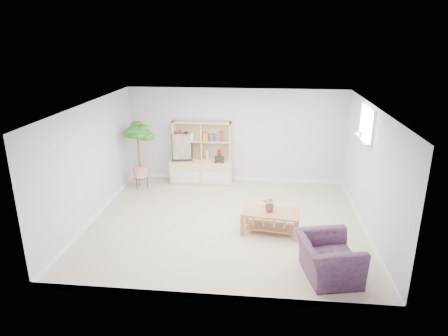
# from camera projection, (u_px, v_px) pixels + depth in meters

# --- Properties ---
(floor) EXTENTS (5.50, 5.00, 0.01)m
(floor) POSITION_uv_depth(u_px,v_px,m) (226.00, 222.00, 8.18)
(floor) COLOR #B7A68B
(floor) RESTS_ON ground
(ceiling) EXTENTS (5.50, 5.00, 0.01)m
(ceiling) POSITION_uv_depth(u_px,v_px,m) (226.00, 106.00, 7.40)
(ceiling) COLOR silver
(ceiling) RESTS_ON walls
(walls) EXTENTS (5.51, 5.01, 2.40)m
(walls) POSITION_uv_depth(u_px,v_px,m) (226.00, 167.00, 7.79)
(walls) COLOR silver
(walls) RESTS_ON floor
(baseboard) EXTENTS (5.50, 5.00, 0.10)m
(baseboard) POSITION_uv_depth(u_px,v_px,m) (226.00, 220.00, 8.16)
(baseboard) COLOR white
(baseboard) RESTS_ON floor
(window) EXTENTS (0.10, 0.98, 0.68)m
(window) POSITION_uv_depth(u_px,v_px,m) (368.00, 123.00, 7.83)
(window) COLOR #CBE2FF
(window) RESTS_ON walls
(window_sill) EXTENTS (0.14, 1.00, 0.04)m
(window_sill) POSITION_uv_depth(u_px,v_px,m) (363.00, 139.00, 7.94)
(window_sill) COLOR white
(window_sill) RESTS_ON walls
(storage_unit) EXTENTS (1.58, 0.53, 1.58)m
(storage_unit) POSITION_uv_depth(u_px,v_px,m) (202.00, 153.00, 10.11)
(storage_unit) COLOR beige
(storage_unit) RESTS_ON floor
(poster) EXTENTS (0.53, 0.21, 0.71)m
(poster) POSITION_uv_depth(u_px,v_px,m) (182.00, 147.00, 10.05)
(poster) COLOR yellow
(poster) RESTS_ON storage_unit
(toy_truck) EXTENTS (0.33, 0.23, 0.17)m
(toy_truck) POSITION_uv_depth(u_px,v_px,m) (219.00, 159.00, 10.02)
(toy_truck) COLOR black
(toy_truck) RESTS_ON storage_unit
(coffee_table) EXTENTS (1.14, 0.73, 0.44)m
(coffee_table) POSITION_uv_depth(u_px,v_px,m) (270.00, 222.00, 7.72)
(coffee_table) COLOR #A15F3A
(coffee_table) RESTS_ON floor
(table_plant) EXTENTS (0.34, 0.32, 0.30)m
(table_plant) POSITION_uv_depth(u_px,v_px,m) (270.00, 204.00, 7.60)
(table_plant) COLOR #246120
(table_plant) RESTS_ON coffee_table
(floor_tree) EXTENTS (0.68, 0.68, 1.67)m
(floor_tree) POSITION_uv_depth(u_px,v_px,m) (139.00, 156.00, 9.71)
(floor_tree) COLOR #1A5D0F
(floor_tree) RESTS_ON floor
(armchair) EXTENTS (1.06, 1.16, 0.74)m
(armchair) POSITION_uv_depth(u_px,v_px,m) (328.00, 256.00, 6.26)
(armchair) COLOR navy
(armchair) RESTS_ON floor
(sill_plant) EXTENTS (0.13, 0.11, 0.23)m
(sill_plant) POSITION_uv_depth(u_px,v_px,m) (362.00, 131.00, 7.99)
(sill_plant) COLOR #1A5D0F
(sill_plant) RESTS_ON window_sill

